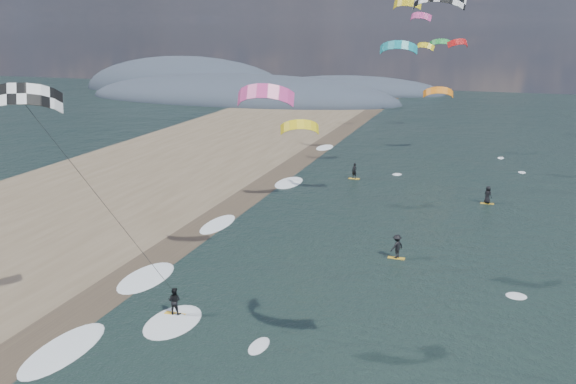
% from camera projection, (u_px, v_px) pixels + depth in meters
% --- Properties ---
extents(wet_sand_strip, '(3.00, 240.00, 0.00)m').
position_uv_depth(wet_sand_strip, '(83.00, 310.00, 34.59)').
color(wet_sand_strip, '#382D23').
rests_on(wet_sand_strip, ground).
extents(coastal_hills, '(80.00, 41.00, 15.00)m').
position_uv_depth(coastal_hills, '(232.00, 94.00, 134.27)').
color(coastal_hills, '#3D4756').
rests_on(coastal_hills, ground).
extents(kitesurfer_near_b, '(6.88, 8.80, 13.26)m').
position_uv_depth(kitesurfer_near_b, '(78.00, 180.00, 28.77)').
color(kitesurfer_near_b, yellow).
rests_on(kitesurfer_near_b, ground).
extents(far_kitesurfers, '(13.78, 21.35, 1.63)m').
position_uv_depth(far_kitesurfers, '(417.00, 213.00, 49.23)').
color(far_kitesurfers, yellow).
rests_on(far_kitesurfers, ground).
extents(bg_kite_field, '(13.79, 75.04, 11.12)m').
position_uv_depth(bg_kite_field, '(411.00, 47.00, 67.21)').
color(bg_kite_field, yellow).
rests_on(bg_kite_field, ground).
extents(shoreline_surf, '(2.40, 79.40, 0.11)m').
position_uv_depth(shoreline_surf, '(148.00, 280.00, 38.59)').
color(shoreline_surf, white).
rests_on(shoreline_surf, ground).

